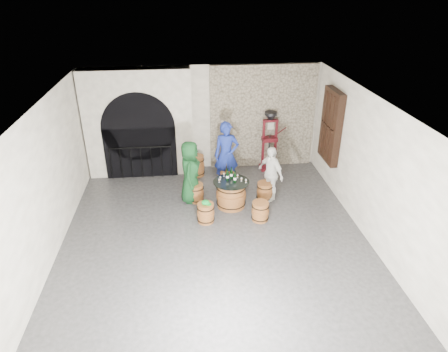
{
  "coord_description": "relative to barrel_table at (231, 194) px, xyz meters",
  "views": [
    {
      "loc": [
        -0.6,
        -7.52,
        5.49
      ],
      "look_at": [
        0.33,
        1.2,
        1.05
      ],
      "focal_mm": 32.0,
      "sensor_mm": 36.0,
      "label": 1
    }
  ],
  "objects": [
    {
      "name": "tasting_glass_f",
      "position": [
        -0.27,
        0.12,
        0.42
      ],
      "size": [
        0.05,
        0.05,
        0.1
      ],
      "primitive_type": null,
      "color": "orange",
      "rests_on": "barrel_table"
    },
    {
      "name": "barrel_stool_near_right",
      "position": [
        0.64,
        -0.75,
        -0.11
      ],
      "size": [
        0.44,
        0.44,
        0.5
      ],
      "color": "brown",
      "rests_on": "ground"
    },
    {
      "name": "wine_bottle_left",
      "position": [
        -0.09,
        0.09,
        0.5
      ],
      "size": [
        0.08,
        0.08,
        0.32
      ],
      "color": "black",
      "rests_on": "barrel_table"
    },
    {
      "name": "ground",
      "position": [
        -0.55,
        -1.5,
        -0.36
      ],
      "size": [
        8.0,
        8.0,
        0.0
      ],
      "primitive_type": "plane",
      "color": "#2E2E31",
      "rests_on": "ground"
    },
    {
      "name": "tasting_glass_c",
      "position": [
        -0.15,
        0.32,
        0.42
      ],
      "size": [
        0.05,
        0.05,
        0.1
      ],
      "primitive_type": null,
      "color": "orange",
      "rests_on": "barrel_table"
    },
    {
      "name": "stone_facing_panel",
      "position": [
        1.25,
        2.44,
        1.24
      ],
      "size": [
        3.2,
        0.12,
        3.18
      ],
      "primitive_type": "cube",
      "color": "#9F957F",
      "rests_on": "ground"
    },
    {
      "name": "corking_press",
      "position": [
        1.44,
        2.13,
        0.72
      ],
      "size": [
        0.77,
        0.44,
        1.86
      ],
      "rotation": [
        0.0,
        0.0,
        0.06
      ],
      "color": "#4D0C17",
      "rests_on": "ground"
    },
    {
      "name": "wine_bottle_right",
      "position": [
        0.02,
        0.18,
        0.5
      ],
      "size": [
        0.08,
        0.08,
        0.32
      ],
      "color": "black",
      "rests_on": "barrel_table"
    },
    {
      "name": "arched_opening",
      "position": [
        -2.45,
        2.24,
        1.22
      ],
      "size": [
        3.1,
        0.6,
        3.19
      ],
      "color": "white",
      "rests_on": "ground"
    },
    {
      "name": "control_box",
      "position": [
        1.5,
        2.36,
        0.99
      ],
      "size": [
        0.18,
        0.1,
        0.22
      ],
      "primitive_type": "cube",
      "color": "silver",
      "rests_on": "wall_back"
    },
    {
      "name": "barrel_stool_left",
      "position": [
        -0.91,
        0.37,
        -0.11
      ],
      "size": [
        0.44,
        0.44,
        0.5
      ],
      "color": "brown",
      "rests_on": "ground"
    },
    {
      "name": "person_white",
      "position": [
        1.09,
        0.29,
        0.4
      ],
      "size": [
        0.77,
        0.96,
        1.52
      ],
      "primitive_type": "imported",
      "rotation": [
        0.0,
        0.0,
        -1.04
      ],
      "color": "white",
      "rests_on": "ground"
    },
    {
      "name": "tasting_glass_a",
      "position": [
        -0.31,
        -0.01,
        0.42
      ],
      "size": [
        0.05,
        0.05,
        0.1
      ],
      "primitive_type": null,
      "color": "orange",
      "rests_on": "barrel_table"
    },
    {
      "name": "tasting_glass_d",
      "position": [
        0.19,
        0.19,
        0.42
      ],
      "size": [
        0.05,
        0.05,
        0.1
      ],
      "primitive_type": null,
      "color": "orange",
      "rests_on": "barrel_table"
    },
    {
      "name": "side_barrel",
      "position": [
        -0.82,
        1.91,
        -0.04
      ],
      "size": [
        0.48,
        0.48,
        0.64
      ],
      "rotation": [
        0.0,
        0.0,
        0.16
      ],
      "color": "brown",
      "rests_on": "ground"
    },
    {
      "name": "wall_left",
      "position": [
        -4.05,
        -1.5,
        1.24
      ],
      "size": [
        0.0,
        8.0,
        8.0
      ],
      "primitive_type": "plane",
      "rotation": [
        1.57,
        0.0,
        1.57
      ],
      "color": "white",
      "rests_on": "ground"
    },
    {
      "name": "tasting_glass_b",
      "position": [
        0.26,
        -0.01,
        0.42
      ],
      "size": [
        0.05,
        0.05,
        0.1
      ],
      "primitive_type": null,
      "color": "orange",
      "rests_on": "barrel_table"
    },
    {
      "name": "person_blue",
      "position": [
        0.01,
        1.18,
        0.59
      ],
      "size": [
        0.71,
        0.47,
        1.91
      ],
      "primitive_type": "imported",
      "rotation": [
        0.0,
        0.0,
        -0.02
      ],
      "color": "navy",
      "rests_on": "ground"
    },
    {
      "name": "wall_front",
      "position": [
        -0.55,
        -5.5,
        1.24
      ],
      "size": [
        8.0,
        0.0,
        8.0
      ],
      "primitive_type": "plane",
      "rotation": [
        -1.57,
        0.0,
        0.0
      ],
      "color": "white",
      "rests_on": "ground"
    },
    {
      "name": "barrel_stool_right",
      "position": [
        0.95,
        0.25,
        -0.11
      ],
      "size": [
        0.44,
        0.44,
        0.5
      ],
      "color": "brown",
      "rests_on": "ground"
    },
    {
      "name": "ceiling",
      "position": [
        -0.55,
        -1.5,
        2.84
      ],
      "size": [
        8.0,
        8.0,
        0.0
      ],
      "primitive_type": "plane",
      "rotation": [
        3.14,
        0.0,
        0.0
      ],
      "color": "beige",
      "rests_on": "wall_back"
    },
    {
      "name": "shuttered_window",
      "position": [
        2.83,
        0.9,
        1.44
      ],
      "size": [
        0.23,
        1.1,
        2.0
      ],
      "color": "black",
      "rests_on": "wall_right"
    },
    {
      "name": "green_cap",
      "position": [
        -0.71,
        -0.68,
        0.18
      ],
      "size": [
        0.24,
        0.19,
        0.1
      ],
      "color": "#0C8C2A",
      "rests_on": "barrel_stool_near_left"
    },
    {
      "name": "wall_right",
      "position": [
        2.95,
        -1.5,
        1.24
      ],
      "size": [
        0.0,
        8.0,
        8.0
      ],
      "primitive_type": "plane",
      "rotation": [
        1.57,
        0.0,
        -1.57
      ],
      "color": "white",
      "rests_on": "ground"
    },
    {
      "name": "barrel_stool_far",
      "position": [
        0.01,
        0.98,
        -0.11
      ],
      "size": [
        0.44,
        0.44,
        0.5
      ],
      "color": "brown",
      "rests_on": "ground"
    },
    {
      "name": "barrel_table",
      "position": [
        0.0,
        0.0,
        0.0
      ],
      "size": [
        0.94,
        0.94,
        0.73
      ],
      "color": "brown",
      "rests_on": "ground"
    },
    {
      "name": "wine_bottle_center",
      "position": [
        0.09,
        -0.04,
        0.5
      ],
      "size": [
        0.08,
        0.08,
        0.32
      ],
      "color": "black",
      "rests_on": "barrel_table"
    },
    {
      "name": "wall_back",
      "position": [
        -0.55,
        2.5,
        1.24
      ],
      "size": [
        8.0,
        0.0,
        8.0
      ],
      "primitive_type": "plane",
      "rotation": [
        1.57,
        0.0,
        0.0
      ],
      "color": "white",
      "rests_on": "ground"
    },
    {
      "name": "person_green",
      "position": [
        -1.03,
        0.42,
        0.49
      ],
      "size": [
        0.68,
        0.92,
        1.7
      ],
      "primitive_type": "imported",
      "rotation": [
        0.0,
        0.0,
        1.39
      ],
      "color": "#103B1A",
      "rests_on": "ground"
    },
    {
      "name": "tasting_glass_e",
      "position": [
        0.37,
        -0.11,
        0.42
      ],
      "size": [
        0.05,
        0.05,
        0.1
      ],
      "primitive_type": null,
      "color": "orange",
      "rests_on": "barrel_table"
    },
    {
      "name": "barrel_stool_near_left",
      "position": [
        -0.71,
        -0.68,
        -0.11
      ],
      "size": [
        0.44,
        0.44,
        0.5
      ],
      "color": "brown",
      "rests_on": "ground"
    }
  ]
}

